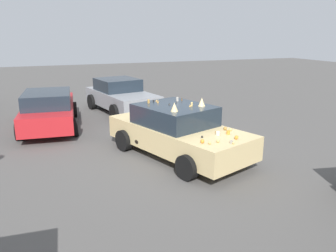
{
  "coord_description": "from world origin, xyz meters",
  "views": [
    {
      "loc": [
        -8.26,
        3.48,
        3.37
      ],
      "look_at": [
        0.0,
        0.3,
        0.9
      ],
      "focal_mm": 35.74,
      "sensor_mm": 36.0,
      "label": 1
    }
  ],
  "objects": [
    {
      "name": "art_car_decorated",
      "position": [
        0.03,
        0.01,
        0.72
      ],
      "size": [
        4.71,
        3.16,
        1.66
      ],
      "rotation": [
        0.0,
        0.0,
        3.48
      ],
      "color": "#D8BC7F",
      "rests_on": "ground"
    },
    {
      "name": "parked_sedan_behind_right",
      "position": [
        6.0,
        0.21,
        0.71
      ],
      "size": [
        4.39,
        2.65,
        1.43
      ],
      "rotation": [
        0.0,
        0.0,
        3.35
      ],
      "color": "gray",
      "rests_on": "ground"
    },
    {
      "name": "ground_plane",
      "position": [
        0.0,
        0.0,
        0.0
      ],
      "size": [
        60.0,
        60.0,
        0.0
      ],
      "primitive_type": "plane",
      "color": "#514F4C"
    },
    {
      "name": "parked_sedan_far_left",
      "position": [
        4.35,
        3.26,
        0.7
      ],
      "size": [
        4.62,
        2.27,
        1.39
      ],
      "rotation": [
        0.0,
        0.0,
        -0.1
      ],
      "color": "red",
      "rests_on": "ground"
    }
  ]
}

